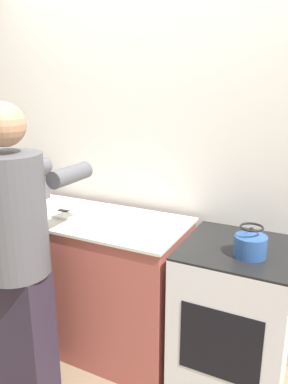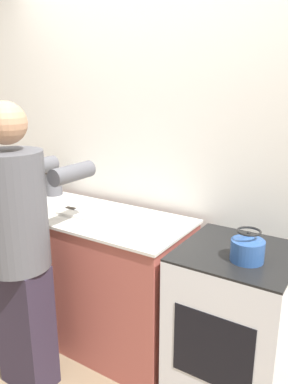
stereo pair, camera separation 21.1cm
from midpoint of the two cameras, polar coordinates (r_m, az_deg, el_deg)
name	(u,v)px [view 1 (the left image)]	position (r m, az deg, el deg)	size (l,w,h in m)	color
ground_plane	(108,380)	(2.62, -8.09, -26.59)	(12.00, 12.00, 0.00)	#7A664C
wall_back	(155,156)	(2.55, -0.64, 5.49)	(8.00, 0.05, 2.60)	silver
counter	(89,280)	(2.69, -10.69, -13.11)	(1.34, 0.61, 0.94)	#9E4C42
oven	(233,319)	(2.33, 10.82, -18.59)	(0.60, 0.61, 0.91)	silver
person	(18,249)	(2.18, -21.37, -8.18)	(0.40, 0.63, 1.69)	#2A2231
cutting_board	(79,214)	(2.53, -12.22, -3.33)	(0.31, 0.25, 0.02)	silver
knife	(71,212)	(2.55, -13.37, -3.00)	(0.21, 0.04, 0.01)	silver
kettle	(250,243)	(1.98, 13.00, -7.71)	(0.17, 0.17, 0.16)	#284C8C
bowl_prep	(16,206)	(2.71, -21.13, -2.07)	(0.18, 0.18, 0.08)	brown
canister_jar	(41,185)	(2.97, -17.47, 0.93)	(0.14, 0.14, 0.19)	#4C4C51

